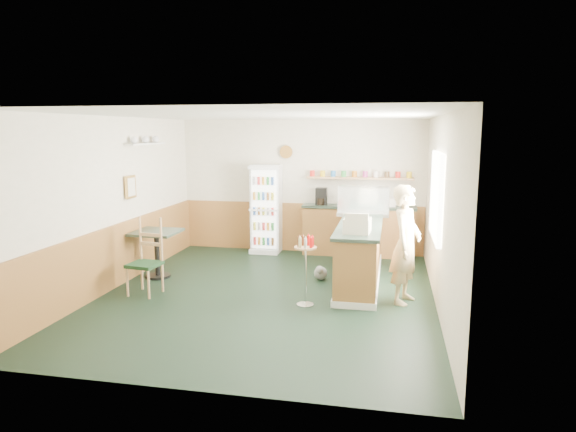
% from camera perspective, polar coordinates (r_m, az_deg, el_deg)
% --- Properties ---
extents(ground, '(6.00, 6.00, 0.00)m').
position_cam_1_polar(ground, '(7.94, -2.39, -8.72)').
color(ground, black).
rests_on(ground, ground).
extents(room_envelope, '(5.04, 6.02, 2.72)m').
position_cam_1_polar(room_envelope, '(8.37, -2.77, 2.91)').
color(room_envelope, beige).
rests_on(room_envelope, ground).
extents(service_counter, '(0.68, 3.01, 1.01)m').
position_cam_1_polar(service_counter, '(8.65, 8.06, -4.11)').
color(service_counter, '#A16A34').
rests_on(service_counter, ground).
extents(back_counter, '(2.24, 0.42, 1.69)m').
position_cam_1_polar(back_counter, '(10.33, 7.76, -1.37)').
color(back_counter, '#A16A34').
rests_on(back_counter, ground).
extents(drinks_fridge, '(0.59, 0.52, 1.80)m').
position_cam_1_polar(drinks_fridge, '(10.49, -2.46, 0.80)').
color(drinks_fridge, white).
rests_on(drinks_fridge, ground).
extents(display_case, '(0.89, 0.47, 0.51)m').
position_cam_1_polar(display_case, '(9.07, 8.40, 1.66)').
color(display_case, silver).
rests_on(display_case, service_counter).
extents(cash_register, '(0.40, 0.41, 0.21)m').
position_cam_1_polar(cash_register, '(7.51, 7.70, -1.06)').
color(cash_register, beige).
rests_on(cash_register, service_counter).
extents(shopkeeper, '(0.57, 0.67, 1.72)m').
position_cam_1_polar(shopkeeper, '(7.57, 12.96, -3.11)').
color(shopkeeper, tan).
rests_on(shopkeeper, ground).
extents(condiment_stand, '(0.32, 0.32, 1.00)m').
position_cam_1_polar(condiment_stand, '(7.29, 1.95, -4.97)').
color(condiment_stand, silver).
rests_on(condiment_stand, ground).
extents(newspaper_rack, '(0.09, 0.44, 0.52)m').
position_cam_1_polar(newspaper_rack, '(8.62, 5.67, -3.91)').
color(newspaper_rack, black).
rests_on(newspaper_rack, ground).
extents(cafe_table, '(0.74, 0.74, 0.81)m').
position_cam_1_polar(cafe_table, '(8.98, -14.38, -3.11)').
color(cafe_table, black).
rests_on(cafe_table, ground).
extents(cafe_chair, '(0.49, 0.49, 1.17)m').
position_cam_1_polar(cafe_chair, '(8.18, -15.41, -4.08)').
color(cafe_chair, black).
rests_on(cafe_chair, ground).
extents(dog_doorstop, '(0.22, 0.29, 0.27)m').
position_cam_1_polar(dog_doorstop, '(8.66, 3.62, -6.30)').
color(dog_doorstop, gray).
rests_on(dog_doorstop, ground).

